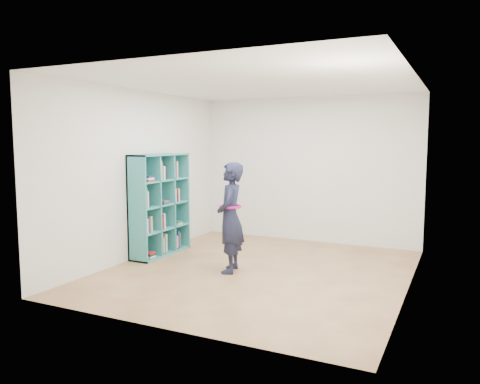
% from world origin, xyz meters
% --- Properties ---
extents(floor, '(4.50, 4.50, 0.00)m').
position_xyz_m(floor, '(0.00, 0.00, 0.00)').
color(floor, brown).
rests_on(floor, ground).
extents(ceiling, '(4.50, 4.50, 0.00)m').
position_xyz_m(ceiling, '(0.00, 0.00, 2.60)').
color(ceiling, white).
rests_on(ceiling, wall_back).
extents(wall_left, '(0.02, 4.50, 2.60)m').
position_xyz_m(wall_left, '(-2.00, 0.00, 1.30)').
color(wall_left, silver).
rests_on(wall_left, floor).
extents(wall_right, '(0.02, 4.50, 2.60)m').
position_xyz_m(wall_right, '(2.00, 0.00, 1.30)').
color(wall_right, silver).
rests_on(wall_right, floor).
extents(wall_back, '(4.00, 0.02, 2.60)m').
position_xyz_m(wall_back, '(0.00, 2.25, 1.30)').
color(wall_back, silver).
rests_on(wall_back, floor).
extents(wall_front, '(4.00, 0.02, 2.60)m').
position_xyz_m(wall_front, '(0.00, -2.25, 1.30)').
color(wall_front, silver).
rests_on(wall_front, floor).
extents(bookshelf, '(0.35, 1.21, 1.62)m').
position_xyz_m(bookshelf, '(-1.84, 0.25, 0.79)').
color(bookshelf, teal).
rests_on(bookshelf, floor).
extents(person, '(0.51, 0.64, 1.53)m').
position_xyz_m(person, '(-0.33, -0.18, 0.77)').
color(person, black).
rests_on(person, floor).
extents(smartphone, '(0.05, 0.10, 0.14)m').
position_xyz_m(smartphone, '(-0.49, -0.15, 0.87)').
color(smartphone, silver).
rests_on(smartphone, person).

